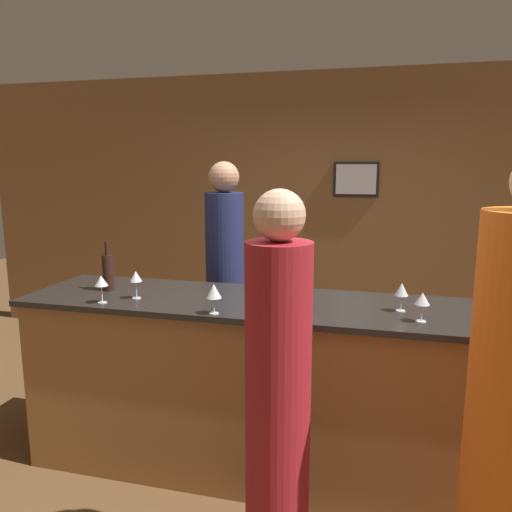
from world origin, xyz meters
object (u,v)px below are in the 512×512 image
guest_0 (278,409)px  wine_bottle_0 (303,289)px  wine_bottle_1 (108,272)px  bartender (225,295)px

guest_0 → wine_bottle_0: bearing=91.2°
wine_bottle_1 → wine_bottle_0: bearing=-4.7°
wine_bottle_0 → guest_0: bearing=-88.8°
guest_0 → wine_bottle_1: guest_0 is taller
bartender → wine_bottle_0: size_ratio=6.55×
guest_0 → wine_bottle_0: size_ratio=6.15×
guest_0 → wine_bottle_1: size_ratio=5.66×
bartender → wine_bottle_1: size_ratio=6.02×
bartender → wine_bottle_1: bearing=51.9°
bartender → wine_bottle_0: 1.12m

